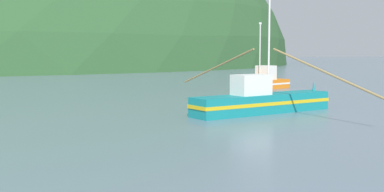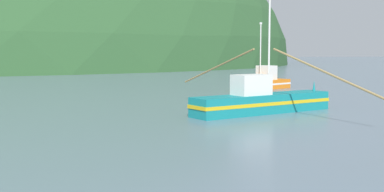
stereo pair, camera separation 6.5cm
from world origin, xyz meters
name	(u,v)px [view 2 (the right image)]	position (x,y,z in m)	size (l,w,h in m)	color
hill_far_left	(80,60)	(3.43, 222.20, 0.00)	(112.18, 89.75, 40.51)	#2D562D
fishing_boat_teal	(261,101)	(6.02, 28.21, 0.79)	(10.22, 17.03, 7.29)	#147F84
fishing_boat_orange	(263,82)	(14.00, 46.13, 0.70)	(7.09, 5.21, 6.78)	orange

